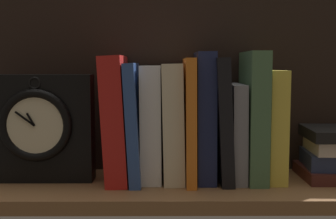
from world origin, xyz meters
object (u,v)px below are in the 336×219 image
object	(u,v)px
book_gray_chess	(236,132)
book_blue_modern	(134,122)
book_orange_pandolfini	(189,119)
framed_clock	(39,127)
book_yellow_seinlanguage	(272,125)
book_red_requiem	(117,118)
book_black_skeptic	(221,119)
book_white_catcher	(151,123)
book_green_romantic	(253,116)
book_cream_twain	(173,122)
book_navy_bierce	(205,116)

from	to	relation	value
book_gray_chess	book_blue_modern	bearing A→B (deg)	180.00
book_orange_pandolfini	framed_clock	xyz separation A→B (cm)	(-29.17, -1.23, -1.40)
book_yellow_seinlanguage	framed_clock	distance (cm)	45.54
book_red_requiem	book_black_skeptic	world-z (taller)	book_red_requiem
book_red_requiem	book_white_catcher	size ratio (longest dim) A/B	1.08
book_green_romantic	book_orange_pandolfini	bearing A→B (deg)	180.00
book_red_requiem	book_blue_modern	world-z (taller)	book_red_requiem
book_blue_modern	book_white_catcher	size ratio (longest dim) A/B	1.02
book_cream_twain	book_yellow_seinlanguage	bearing A→B (deg)	0.00
book_cream_twain	book_gray_chess	xyz separation A→B (cm)	(12.35, 0.00, -1.97)
book_cream_twain	book_orange_pandolfini	distance (cm)	3.27
book_white_catcher	book_navy_bierce	world-z (taller)	book_navy_bierce
book_navy_bierce	framed_clock	size ratio (longest dim) A/B	1.21
book_cream_twain	book_orange_pandolfini	size ratio (longest dim) A/B	0.96
book_black_skeptic	book_yellow_seinlanguage	bearing A→B (deg)	0.00
book_cream_twain	framed_clock	world-z (taller)	book_cream_twain
book_cream_twain	book_green_romantic	bearing A→B (deg)	0.00
book_red_requiem	book_green_romantic	world-z (taller)	book_green_romantic
book_red_requiem	framed_clock	size ratio (longest dim) A/B	1.17
book_yellow_seinlanguage	book_gray_chess	bearing A→B (deg)	180.00
book_red_requiem	book_navy_bierce	size ratio (longest dim) A/B	0.97
book_cream_twain	book_black_skeptic	distance (cm)	9.52
book_cream_twain	book_navy_bierce	bearing A→B (deg)	0.00
book_cream_twain	book_green_romantic	world-z (taller)	book_green_romantic
book_white_catcher	book_green_romantic	bearing A→B (deg)	-0.00
book_cream_twain	framed_clock	size ratio (longest dim) A/B	1.10
book_green_romantic	book_yellow_seinlanguage	world-z (taller)	book_green_romantic
book_red_requiem	book_gray_chess	bearing A→B (deg)	0.00
book_blue_modern	book_red_requiem	bearing A→B (deg)	180.00
book_blue_modern	book_cream_twain	world-z (taller)	same
book_white_catcher	book_gray_chess	bearing A→B (deg)	-0.00
book_red_requiem	book_cream_twain	bearing A→B (deg)	0.00
book_orange_pandolfini	book_gray_chess	bearing A→B (deg)	0.00
book_gray_chess	book_green_romantic	xyz separation A→B (cm)	(3.43, 0.00, 3.14)
book_cream_twain	book_green_romantic	distance (cm)	15.83
book_navy_bierce	book_blue_modern	bearing A→B (deg)	180.00
book_white_catcher	book_green_romantic	world-z (taller)	book_green_romantic
book_red_requiem	book_yellow_seinlanguage	bearing A→B (deg)	0.00
book_blue_modern	book_gray_chess	distance (cm)	20.03
book_black_skeptic	book_yellow_seinlanguage	distance (cm)	10.14
book_red_requiem	book_orange_pandolfini	size ratio (longest dim) A/B	1.02
book_black_skeptic	book_yellow_seinlanguage	size ratio (longest dim) A/B	1.11
book_gray_chess	framed_clock	xyz separation A→B (cm)	(-38.30, -1.23, 1.10)
book_green_romantic	book_navy_bierce	bearing A→B (deg)	180.00
book_blue_modern	book_navy_bierce	world-z (taller)	book_navy_bierce
book_gray_chess	book_green_romantic	world-z (taller)	book_green_romantic
book_white_catcher	book_green_romantic	distance (cm)	20.08
book_navy_bierce	framed_clock	distance (cm)	32.27
book_green_romantic	framed_clock	distance (cm)	41.80
book_red_requiem	book_green_romantic	xyz separation A→B (cm)	(26.78, 0.00, 0.44)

